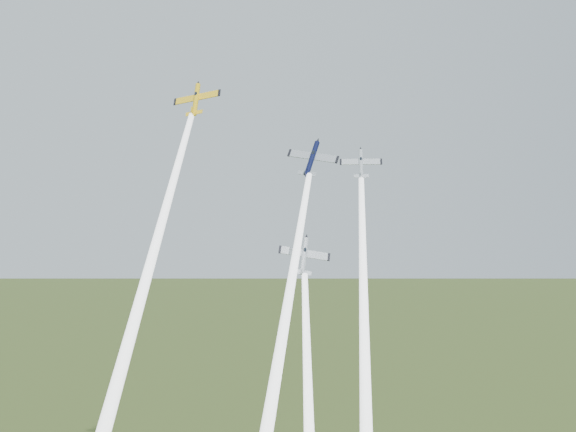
# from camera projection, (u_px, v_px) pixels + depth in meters

# --- Properties ---
(plane_yellow) EXTENTS (8.88, 8.63, 8.77)m
(plane_yellow) POSITION_uv_depth(u_px,v_px,m) (196.00, 99.00, 117.90)
(plane_yellow) COLOR yellow
(smoke_trail_yellow) EXTENTS (18.76, 40.05, 65.08)m
(smoke_trail_yellow) POSITION_uv_depth(u_px,v_px,m) (131.00, 332.00, 97.01)
(smoke_trail_yellow) COLOR white
(plane_navy) EXTENTS (11.01, 8.19, 9.20)m
(plane_navy) POSITION_uv_depth(u_px,v_px,m) (312.00, 158.00, 118.40)
(plane_navy) COLOR black
(smoke_trail_navy) EXTENTS (17.30, 36.04, 58.34)m
(smoke_trail_navy) POSITION_uv_depth(u_px,v_px,m) (276.00, 374.00, 99.58)
(smoke_trail_navy) COLOR white
(plane_silver_right) EXTENTS (8.12, 6.20, 6.82)m
(plane_silver_right) POSITION_uv_depth(u_px,v_px,m) (361.00, 164.00, 124.87)
(plane_silver_right) COLOR silver
(smoke_trail_silver_right) EXTENTS (9.99, 39.92, 61.47)m
(smoke_trail_silver_right) POSITION_uv_depth(u_px,v_px,m) (365.00, 380.00, 104.31)
(smoke_trail_silver_right) COLOR white
(plane_silver_low) EXTENTS (9.43, 6.03, 8.64)m
(plane_silver_low) POSITION_uv_depth(u_px,v_px,m) (304.00, 256.00, 111.84)
(plane_silver_low) COLOR #B6BCC5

